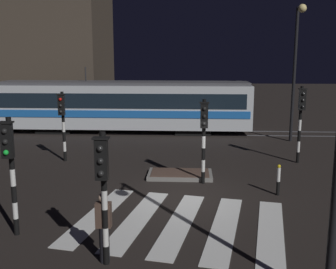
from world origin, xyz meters
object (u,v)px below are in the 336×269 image
Objects in this scene: traffic_light_corner_far_left at (62,116)px; traffic_light_median_centre at (204,129)px; bollard_island_edge at (278,180)px; tram at (124,105)px; pedestrian_waiting_at_kerb at (104,227)px; traffic_light_corner_far_right at (301,113)px; traffic_light_kerb_mid_left at (103,180)px; street_lamp_trackside_right at (296,58)px; traffic_light_corner_near_left at (10,159)px.

traffic_light_median_centre is at bearing -25.60° from traffic_light_corner_far_left.
traffic_light_median_centre is at bearing 156.59° from bollard_island_edge.
pedestrian_waiting_at_kerb is at bearing -82.36° from tram.
traffic_light_corner_far_right is 11.68m from tram.
tram is at bearing 97.64° from pedestrian_waiting_at_kerb.
traffic_light_corner_far_right reaches higher than pedestrian_waiting_at_kerb.
traffic_light_median_centre reaches higher than bollard_island_edge.
traffic_light_corner_far_left is at bearing 112.51° from traffic_light_kerb_mid_left.
street_lamp_trackside_right is at bearing -13.83° from tram.
traffic_light_median_centre is at bearing -65.72° from tram.
traffic_light_median_centre reaches higher than traffic_light_corner_far_left.
tram is 16.83m from pedestrian_waiting_at_kerb.
traffic_light_corner_near_left reaches higher than traffic_light_kerb_mid_left.
traffic_light_corner_far_left is 10.02m from pedestrian_waiting_at_kerb.
traffic_light_kerb_mid_left is at bearing -125.48° from traffic_light_corner_far_right.
traffic_light_median_centre is 1.00× the size of traffic_light_corner_far_left.
traffic_light_corner_far_right is at bearing -99.97° from street_lamp_trackside_right.
traffic_light_median_centre is 1.00× the size of traffic_light_corner_near_left.
traffic_light_kerb_mid_left is 17.01m from tram.
traffic_light_median_centre is at bearing 68.82° from traffic_light_kerb_mid_left.
bollard_island_edge is at bearing -24.97° from traffic_light_corner_far_left.
traffic_light_corner_far_left is 1.02× the size of traffic_light_kerb_mid_left.
traffic_light_corner_near_left is 1.91× the size of pedestrian_waiting_at_kerb.
traffic_light_median_centre is 6.75m from pedestrian_waiting_at_kerb.
traffic_light_corner_far_right is 5.13m from bollard_island_edge.
traffic_light_median_centre is 5.54m from traffic_light_corner_far_right.
pedestrian_waiting_at_kerb is at bearing -24.67° from traffic_light_corner_near_left.
pedestrian_waiting_at_kerb reaches higher than bollard_island_edge.
traffic_light_kerb_mid_left is 16.54m from street_lamp_trackside_right.
traffic_light_corner_far_right is at bearing 53.74° from pedestrian_waiting_at_kerb.
traffic_light_corner_far_left is at bearing 112.64° from pedestrian_waiting_at_kerb.
traffic_light_corner_far_left is 10.14m from traffic_light_kerb_mid_left.
traffic_light_corner_far_left is 8.00m from traffic_light_corner_near_left.
traffic_light_kerb_mid_left reaches higher than pedestrian_waiting_at_kerb.
traffic_light_median_centre is 0.43× the size of street_lamp_trackside_right.
traffic_light_corner_near_left is (-2.78, 1.45, 0.06)m from traffic_light_kerb_mid_left.
traffic_light_corner_near_left is 15.42m from tram.
traffic_light_corner_far_left is (-6.34, 3.03, -0.01)m from traffic_light_median_centre.
traffic_light_corner_far_right reaches higher than traffic_light_corner_near_left.
traffic_light_kerb_mid_left is (3.88, -9.37, -0.04)m from traffic_light_corner_far_left.
traffic_light_corner_near_left is at bearing -82.09° from traffic_light_corner_far_left.
traffic_light_kerb_mid_left is at bearing -118.20° from street_lamp_trackside_right.
traffic_light_corner_near_left reaches higher than traffic_light_corner_far_left.
traffic_light_median_centre is 3.24m from bollard_island_edge.
pedestrian_waiting_at_kerb is at bearing -135.52° from bollard_island_edge.
traffic_light_corner_near_left reaches higher than pedestrian_waiting_at_kerb.
bollard_island_edge is at bearing -112.43° from traffic_light_corner_far_right.
traffic_light_corner_far_left is 12.90m from street_lamp_trackside_right.
pedestrian_waiting_at_kerb is (2.24, -16.66, -0.87)m from tram.
traffic_light_corner_far_left reaches higher than traffic_light_kerb_mid_left.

